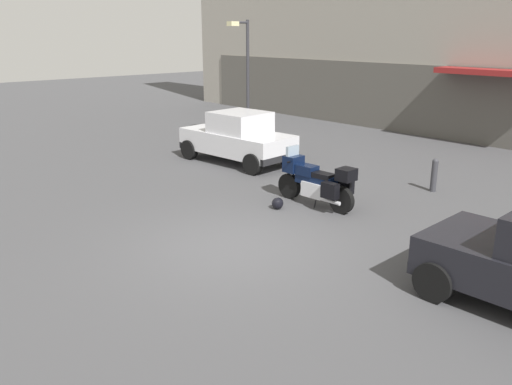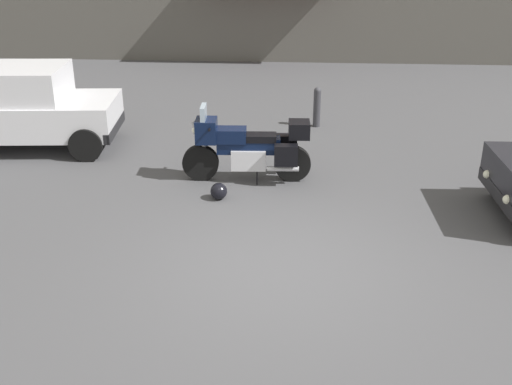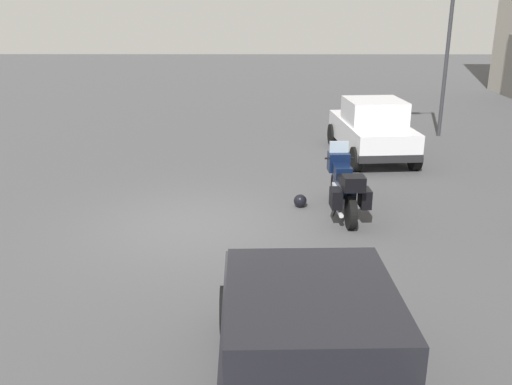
# 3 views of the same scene
# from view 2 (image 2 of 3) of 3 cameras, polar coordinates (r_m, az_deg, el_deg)

# --- Properties ---
(ground_plane) EXTENTS (80.00, 80.00, 0.00)m
(ground_plane) POSITION_cam_2_polar(r_m,az_deg,el_deg) (8.44, 2.23, -6.94)
(ground_plane) COLOR #424244
(motorcycle) EXTENTS (2.26, 0.78, 1.36)m
(motorcycle) POSITION_cam_2_polar(r_m,az_deg,el_deg) (10.97, -0.64, 4.13)
(motorcycle) COLOR black
(motorcycle) RESTS_ON ground
(helmet) EXTENTS (0.28, 0.28, 0.28)m
(helmet) POSITION_cam_2_polar(r_m,az_deg,el_deg) (10.40, -3.39, 0.12)
(helmet) COLOR black
(helmet) RESTS_ON ground
(car_hatchback_near) EXTENTS (3.97, 2.06, 1.64)m
(car_hatchback_near) POSITION_cam_2_polar(r_m,az_deg,el_deg) (13.41, -20.52, 7.14)
(car_hatchback_near) COLOR silver
(car_hatchback_near) RESTS_ON ground
(bollard_curbside) EXTENTS (0.16, 0.16, 0.89)m
(bollard_curbside) POSITION_cam_2_polar(r_m,az_deg,el_deg) (14.05, 5.55, 7.83)
(bollard_curbside) COLOR #333338
(bollard_curbside) RESTS_ON ground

